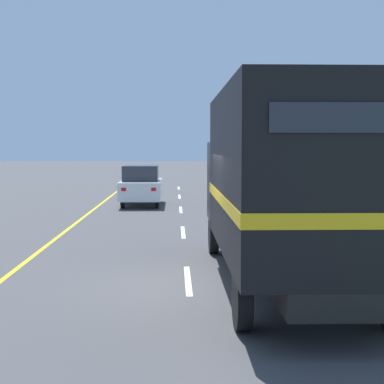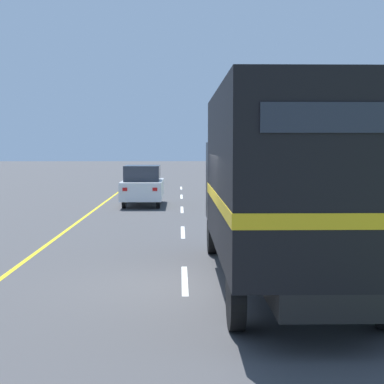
# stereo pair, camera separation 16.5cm
# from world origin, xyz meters

# --- Properties ---
(ground_plane) EXTENTS (200.00, 200.00, 0.00)m
(ground_plane) POSITION_xyz_m (0.00, 0.00, 0.00)
(ground_plane) COLOR #444447
(edge_line_yellow) EXTENTS (0.12, 59.34, 0.01)m
(edge_line_yellow) POSITION_xyz_m (-3.70, 13.63, 0.00)
(edge_line_yellow) COLOR yellow
(edge_line_yellow) RESTS_ON ground
(centre_dash_near) EXTENTS (0.12, 2.60, 0.01)m
(centre_dash_near) POSITION_xyz_m (0.00, 0.48, 0.00)
(centre_dash_near) COLOR white
(centre_dash_near) RESTS_ON ground
(centre_dash_mid_a) EXTENTS (0.12, 2.60, 0.01)m
(centre_dash_mid_a) POSITION_xyz_m (0.00, 7.08, 0.00)
(centre_dash_mid_a) COLOR white
(centre_dash_mid_a) RESTS_ON ground
(centre_dash_mid_b) EXTENTS (0.12, 2.60, 0.01)m
(centre_dash_mid_b) POSITION_xyz_m (0.00, 13.68, 0.00)
(centre_dash_mid_b) COLOR white
(centre_dash_mid_b) RESTS_ON ground
(centre_dash_far) EXTENTS (0.12, 2.60, 0.01)m
(centre_dash_far) POSITION_xyz_m (0.00, 20.28, 0.00)
(centre_dash_far) COLOR white
(centre_dash_far) RESTS_ON ground
(centre_dash_farthest) EXTENTS (0.12, 2.60, 0.01)m
(centre_dash_farthest) POSITION_xyz_m (0.00, 26.88, 0.00)
(centre_dash_farthest) COLOR white
(centre_dash_farthest) RESTS_ON ground
(horse_trailer_truck) EXTENTS (2.56, 8.29, 3.61)m
(horse_trailer_truck) POSITION_xyz_m (1.80, -0.30, 2.01)
(horse_trailer_truck) COLOR black
(horse_trailer_truck) RESTS_ON ground
(lead_car_white) EXTENTS (1.80, 4.06, 1.82)m
(lead_car_white) POSITION_xyz_m (-1.77, 15.54, 0.93)
(lead_car_white) COLOR black
(lead_car_white) RESTS_ON ground
(highway_sign) EXTENTS (1.81, 0.09, 2.79)m
(highway_sign) POSITION_xyz_m (5.62, 8.16, 1.67)
(highway_sign) COLOR #9E9EA3
(highway_sign) RESTS_ON ground
(roadside_tree_mid) EXTENTS (3.88, 3.88, 6.00)m
(roadside_tree_mid) POSITION_xyz_m (8.34, 19.36, 4.05)
(roadside_tree_mid) COLOR brown
(roadside_tree_mid) RESTS_ON ground
(roadside_tree_far) EXTENTS (3.96, 3.96, 5.50)m
(roadside_tree_far) POSITION_xyz_m (12.39, 28.02, 3.52)
(roadside_tree_far) COLOR brown
(roadside_tree_far) RESTS_ON ground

